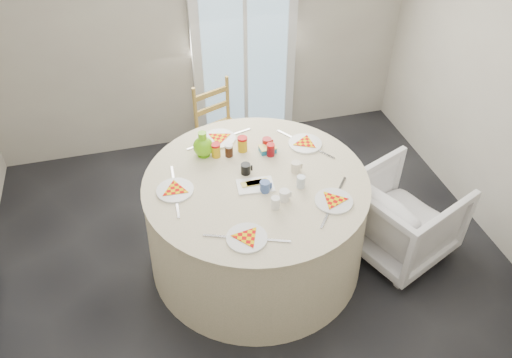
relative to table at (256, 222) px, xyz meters
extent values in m
plane|color=black|center=(-0.07, -0.27, -0.38)|extent=(4.00, 4.00, 0.00)
cube|color=#BCB5A3|center=(-0.07, 1.73, 0.93)|extent=(4.00, 0.02, 2.60)
cube|color=silver|center=(0.33, 1.68, 0.68)|extent=(1.00, 0.08, 2.10)
cylinder|color=beige|center=(0.00, 0.00, 0.00)|extent=(1.65, 1.65, 0.84)
imported|color=white|center=(1.12, -0.20, 0.02)|extent=(0.91, 0.93, 0.75)
cube|color=#13668D|center=(0.17, 0.30, 0.41)|extent=(0.13, 0.10, 0.05)
camera|label=1|loc=(-0.69, -2.58, 2.67)|focal=35.00mm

